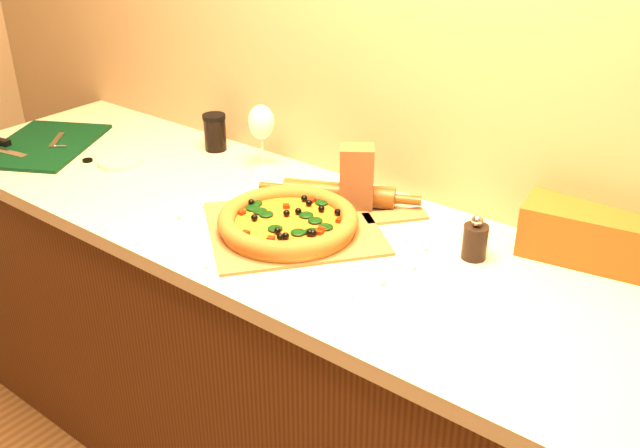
{
  "coord_description": "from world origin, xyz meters",
  "views": [
    {
      "loc": [
        0.82,
        0.21,
        1.74
      ],
      "look_at": [
        -0.08,
        1.38,
        0.96
      ],
      "focal_mm": 40.0,
      "sensor_mm": 36.0,
      "label": 1
    }
  ],
  "objects_px": {
    "wine_glass": "(261,124)",
    "rolling_pin": "(339,194)",
    "pizza": "(288,221)",
    "pepper_grinder": "(475,241)",
    "cutting_board": "(42,145)",
    "dark_jar": "(215,132)",
    "pizza_peel": "(300,227)",
    "side_plate": "(120,161)"
  },
  "relations": [
    {
      "from": "pizza_peel",
      "to": "dark_jar",
      "type": "relative_size",
      "value": 4.91
    },
    {
      "from": "rolling_pin",
      "to": "wine_glass",
      "type": "distance_m",
      "value": 0.35
    },
    {
      "from": "pepper_grinder",
      "to": "dark_jar",
      "type": "xyz_separation_m",
      "value": [
        -0.95,
        0.11,
        0.01
      ]
    },
    {
      "from": "pizza",
      "to": "pepper_grinder",
      "type": "relative_size",
      "value": 3.15
    },
    {
      "from": "wine_glass",
      "to": "dark_jar",
      "type": "relative_size",
      "value": 1.68
    },
    {
      "from": "cutting_board",
      "to": "pepper_grinder",
      "type": "relative_size",
      "value": 4.43
    },
    {
      "from": "pizza_peel",
      "to": "rolling_pin",
      "type": "bearing_deg",
      "value": 131.12
    },
    {
      "from": "pepper_grinder",
      "to": "side_plate",
      "type": "distance_m",
      "value": 1.11
    },
    {
      "from": "pizza_peel",
      "to": "pizza",
      "type": "xyz_separation_m",
      "value": [
        -0.01,
        -0.03,
        0.03
      ]
    },
    {
      "from": "pepper_grinder",
      "to": "pizza_peel",
      "type": "bearing_deg",
      "value": -161.62
    },
    {
      "from": "cutting_board",
      "to": "side_plate",
      "type": "distance_m",
      "value": 0.31
    },
    {
      "from": "rolling_pin",
      "to": "pizza",
      "type": "bearing_deg",
      "value": -90.93
    },
    {
      "from": "wine_glass",
      "to": "cutting_board",
      "type": "bearing_deg",
      "value": -155.41
    },
    {
      "from": "cutting_board",
      "to": "pizza",
      "type": "bearing_deg",
      "value": -26.24
    },
    {
      "from": "wine_glass",
      "to": "side_plate",
      "type": "distance_m",
      "value": 0.45
    },
    {
      "from": "pizza_peel",
      "to": "dark_jar",
      "type": "height_order",
      "value": "dark_jar"
    },
    {
      "from": "wine_glass",
      "to": "rolling_pin",
      "type": "bearing_deg",
      "value": -10.1
    },
    {
      "from": "pepper_grinder",
      "to": "side_plate",
      "type": "bearing_deg",
      "value": -172.51
    },
    {
      "from": "pizza",
      "to": "rolling_pin",
      "type": "bearing_deg",
      "value": 89.07
    },
    {
      "from": "rolling_pin",
      "to": "side_plate",
      "type": "xyz_separation_m",
      "value": [
        -0.68,
        -0.18,
        -0.02
      ]
    },
    {
      "from": "pepper_grinder",
      "to": "wine_glass",
      "type": "bearing_deg",
      "value": 172.7
    },
    {
      "from": "cutting_board",
      "to": "wine_glass",
      "type": "relative_size",
      "value": 2.52
    },
    {
      "from": "pepper_grinder",
      "to": "wine_glass",
      "type": "distance_m",
      "value": 0.75
    },
    {
      "from": "pepper_grinder",
      "to": "wine_glass",
      "type": "height_order",
      "value": "wine_glass"
    },
    {
      "from": "pizza_peel",
      "to": "pepper_grinder",
      "type": "distance_m",
      "value": 0.43
    },
    {
      "from": "pepper_grinder",
      "to": "wine_glass",
      "type": "xyz_separation_m",
      "value": [
        -0.74,
        0.09,
        0.09
      ]
    },
    {
      "from": "pizza_peel",
      "to": "pepper_grinder",
      "type": "relative_size",
      "value": 5.15
    },
    {
      "from": "pizza",
      "to": "wine_glass",
      "type": "height_order",
      "value": "wine_glass"
    },
    {
      "from": "pizza_peel",
      "to": "wine_glass",
      "type": "relative_size",
      "value": 2.93
    },
    {
      "from": "cutting_board",
      "to": "side_plate",
      "type": "relative_size",
      "value": 3.64
    },
    {
      "from": "pizza_peel",
      "to": "dark_jar",
      "type": "distance_m",
      "value": 0.6
    },
    {
      "from": "pizza_peel",
      "to": "dark_jar",
      "type": "bearing_deg",
      "value": -165.66
    },
    {
      "from": "dark_jar",
      "to": "rolling_pin",
      "type": "bearing_deg",
      "value": -7.88
    },
    {
      "from": "cutting_board",
      "to": "side_plate",
      "type": "xyz_separation_m",
      "value": [
        0.31,
        0.07,
        -0.0
      ]
    },
    {
      "from": "pizza_peel",
      "to": "side_plate",
      "type": "bearing_deg",
      "value": -140.47
    },
    {
      "from": "cutting_board",
      "to": "rolling_pin",
      "type": "xyz_separation_m",
      "value": [
        0.99,
        0.25,
        0.02
      ]
    },
    {
      "from": "cutting_board",
      "to": "dark_jar",
      "type": "height_order",
      "value": "dark_jar"
    },
    {
      "from": "side_plate",
      "to": "pizza",
      "type": "bearing_deg",
      "value": -2.03
    },
    {
      "from": "pizza",
      "to": "wine_glass",
      "type": "bearing_deg",
      "value": 140.56
    },
    {
      "from": "cutting_board",
      "to": "dark_jar",
      "type": "relative_size",
      "value": 4.22
    },
    {
      "from": "wine_glass",
      "to": "side_plate",
      "type": "bearing_deg",
      "value": -146.49
    },
    {
      "from": "wine_glass",
      "to": "side_plate",
      "type": "height_order",
      "value": "wine_glass"
    }
  ]
}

